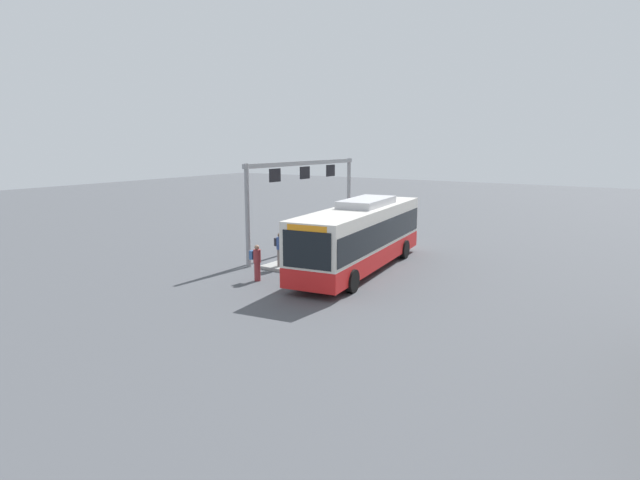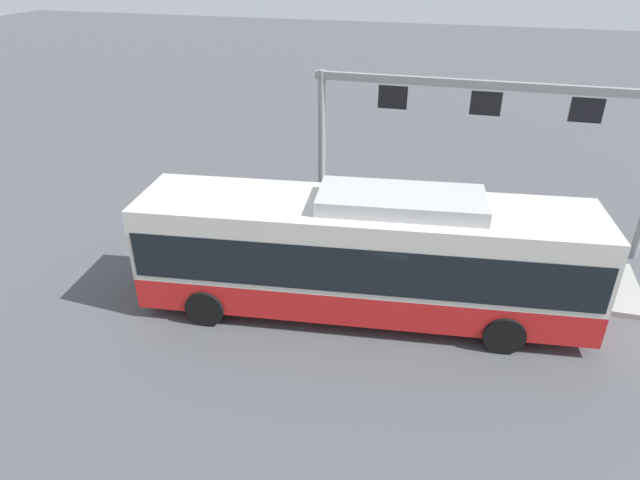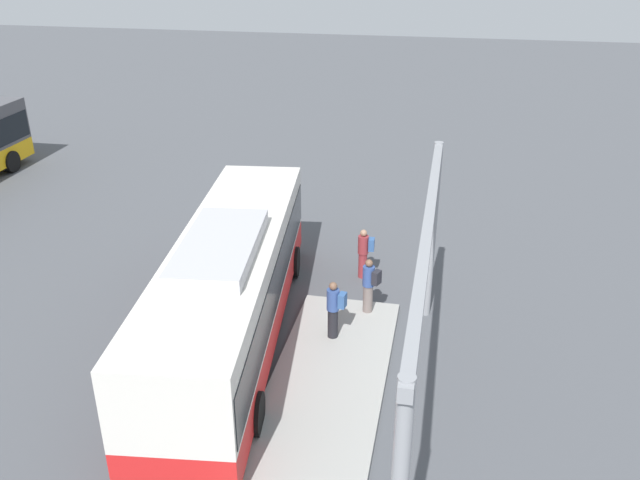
# 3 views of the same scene
# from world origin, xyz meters

# --- Properties ---
(ground_plane) EXTENTS (120.00, 120.00, 0.00)m
(ground_plane) POSITION_xyz_m (0.00, 0.00, 0.00)
(ground_plane) COLOR #4C4F54
(platform_curb) EXTENTS (10.00, 2.80, 0.16)m
(platform_curb) POSITION_xyz_m (-2.40, -2.87, 0.08)
(platform_curb) COLOR #9E9E99
(platform_curb) RESTS_ON ground
(bus_main) EXTENTS (11.64, 3.88, 3.46)m
(bus_main) POSITION_xyz_m (-0.01, -0.00, 1.81)
(bus_main) COLOR red
(bus_main) RESTS_ON ground
(person_boarding) EXTENTS (0.36, 0.53, 1.67)m
(person_boarding) POSITION_xyz_m (4.40, -2.94, 0.89)
(person_boarding) COLOR maroon
(person_boarding) RESTS_ON ground
(person_waiting_near) EXTENTS (0.49, 0.60, 1.67)m
(person_waiting_near) POSITION_xyz_m (2.03, -3.42, 1.05)
(person_waiting_near) COLOR slate
(person_waiting_near) RESTS_ON platform_curb
(person_waiting_mid) EXTENTS (0.38, 0.56, 1.67)m
(person_waiting_mid) POSITION_xyz_m (0.54, -2.67, 1.05)
(person_waiting_mid) COLOR black
(person_waiting_mid) RESTS_ON platform_curb
(platform_sign_gantry) EXTENTS (10.54, 0.24, 5.20)m
(platform_sign_gantry) POSITION_xyz_m (-2.58, -5.05, 3.82)
(platform_sign_gantry) COLOR gray
(platform_sign_gantry) RESTS_ON ground
(trash_bin) EXTENTS (0.52, 0.52, 0.90)m
(trash_bin) POSITION_xyz_m (-6.14, -2.53, 0.61)
(trash_bin) COLOR #2D5133
(trash_bin) RESTS_ON platform_curb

